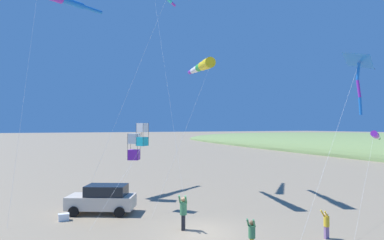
% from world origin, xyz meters
% --- Properties ---
extents(ground_plane, '(600.00, 600.00, 0.00)m').
position_xyz_m(ground_plane, '(0.00, 0.00, 0.00)').
color(ground_plane, gray).
extents(parked_car, '(4.67, 3.60, 1.85)m').
position_xyz_m(parked_car, '(4.13, -6.11, 0.95)').
color(parked_car, beige).
rests_on(parked_car, ground_plane).
extents(cooler_box, '(0.62, 0.42, 0.42)m').
position_xyz_m(cooler_box, '(6.56, -5.37, 0.21)').
color(cooler_box, white).
rests_on(cooler_box, ground_plane).
extents(person_adult_flyer, '(0.67, 0.71, 1.97)m').
position_xyz_m(person_adult_flyer, '(0.66, -0.72, 1.08)').
color(person_adult_flyer, '#232328').
rests_on(person_adult_flyer, ground_plane).
extents(person_child_green_jacket, '(0.58, 0.56, 1.61)m').
position_xyz_m(person_child_green_jacket, '(-0.85, 3.58, 0.88)').
color(person_child_green_jacket, gold).
rests_on(person_child_green_jacket, ground_plane).
extents(person_child_grey_jacket, '(0.43, 0.33, 1.46)m').
position_xyz_m(person_child_grey_jacket, '(-5.41, 3.58, 0.80)').
color(person_child_grey_jacket, '#8E6B9E').
rests_on(person_child_grey_jacket, ground_plane).
extents(kite_windsock_long_streamer_left, '(7.30, 14.11, 17.95)m').
position_xyz_m(kite_windsock_long_streamer_left, '(6.23, -16.47, 17.54)').
color(kite_windsock_long_streamer_left, purple).
rests_on(kite_windsock_long_streamer_left, ground_plane).
extents(kite_delta_magenta_far_left, '(8.90, 4.17, 9.96)m').
position_xyz_m(kite_delta_magenta_far_left, '(-8.40, 3.29, 9.37)').
color(kite_delta_magenta_far_left, blue).
rests_on(kite_delta_magenta_far_left, ground_plane).
extents(kite_windsock_yellow_midlevel, '(6.39, 8.05, 10.90)m').
position_xyz_m(kite_windsock_yellow_midlevel, '(-3.74, -7.30, 10.50)').
color(kite_windsock_yellow_midlevel, yellow).
rests_on(kite_windsock_yellow_midlevel, ground_plane).
extents(kite_windsock_striped_overhead, '(15.52, 9.64, 5.38)m').
position_xyz_m(kite_windsock_striped_overhead, '(-18.61, -3.14, 4.91)').
color(kite_windsock_striped_overhead, purple).
rests_on(kite_windsock_striped_overhead, ground_plane).
extents(kite_box_black_fish_shape, '(4.41, 3.98, 5.94)m').
position_xyz_m(kite_box_black_fish_shape, '(1.46, -6.13, 5.14)').
color(kite_box_black_fish_shape, white).
rests_on(kite_box_black_fish_shape, ground_plane).
extents(kite_box_green_low_center, '(3.28, 4.56, 5.15)m').
position_xyz_m(kite_box_green_low_center, '(1.21, -9.37, 4.11)').
color(kite_box_green_low_center, white).
rests_on(kite_box_green_low_center, ground_plane).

